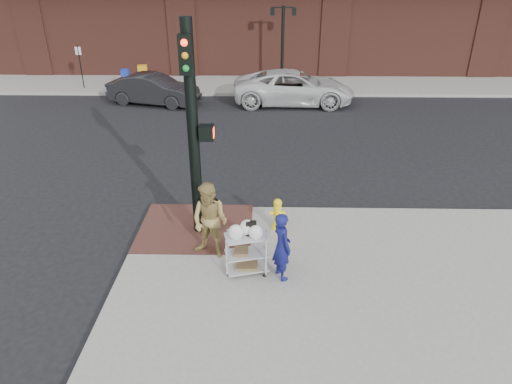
{
  "coord_description": "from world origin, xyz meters",
  "views": [
    {
      "loc": [
        1.11,
        -8.9,
        6.13
      ],
      "look_at": [
        0.92,
        0.73,
        1.25
      ],
      "focal_mm": 32.0,
      "sensor_mm": 36.0,
      "label": 1
    }
  ],
  "objects_px": {
    "traffic_signal_pole": "(194,127)",
    "minivan_white": "(294,88)",
    "pedestrian_tan": "(210,221)",
    "sedan_dark": "(154,89)",
    "lamp_post": "(283,37)",
    "woman_blue": "(282,246)",
    "utility_cart": "(247,250)",
    "fire_hydrant": "(277,214)"
  },
  "relations": [
    {
      "from": "traffic_signal_pole",
      "to": "minivan_white",
      "type": "bearing_deg",
      "value": 76.09
    },
    {
      "from": "utility_cart",
      "to": "woman_blue",
      "type": "bearing_deg",
      "value": -11.66
    },
    {
      "from": "minivan_white",
      "to": "utility_cart",
      "type": "bearing_deg",
      "value": 173.66
    },
    {
      "from": "minivan_white",
      "to": "fire_hydrant",
      "type": "height_order",
      "value": "minivan_white"
    },
    {
      "from": "fire_hydrant",
      "to": "traffic_signal_pole",
      "type": "bearing_deg",
      "value": -176.15
    },
    {
      "from": "traffic_signal_pole",
      "to": "pedestrian_tan",
      "type": "height_order",
      "value": "traffic_signal_pole"
    },
    {
      "from": "lamp_post",
      "to": "woman_blue",
      "type": "relative_size",
      "value": 2.63
    },
    {
      "from": "lamp_post",
      "to": "woman_blue",
      "type": "distance_m",
      "value": 17.14
    },
    {
      "from": "lamp_post",
      "to": "woman_blue",
      "type": "bearing_deg",
      "value": -91.74
    },
    {
      "from": "sedan_dark",
      "to": "fire_hydrant",
      "type": "relative_size",
      "value": 5.22
    },
    {
      "from": "pedestrian_tan",
      "to": "minivan_white",
      "type": "xyz_separation_m",
      "value": [
        2.55,
        12.94,
        -0.25
      ]
    },
    {
      "from": "lamp_post",
      "to": "fire_hydrant",
      "type": "distance_m",
      "value": 15.25
    },
    {
      "from": "traffic_signal_pole",
      "to": "utility_cart",
      "type": "height_order",
      "value": "traffic_signal_pole"
    },
    {
      "from": "traffic_signal_pole",
      "to": "woman_blue",
      "type": "xyz_separation_m",
      "value": [
        1.96,
        -1.82,
        -1.92
      ]
    },
    {
      "from": "woman_blue",
      "to": "utility_cart",
      "type": "distance_m",
      "value": 0.77
    },
    {
      "from": "minivan_white",
      "to": "sedan_dark",
      "type": "bearing_deg",
      "value": 92.51
    },
    {
      "from": "woman_blue",
      "to": "sedan_dark",
      "type": "distance_m",
      "value": 14.66
    },
    {
      "from": "fire_hydrant",
      "to": "woman_blue",
      "type": "bearing_deg",
      "value": -88.82
    },
    {
      "from": "pedestrian_tan",
      "to": "utility_cart",
      "type": "height_order",
      "value": "pedestrian_tan"
    },
    {
      "from": "pedestrian_tan",
      "to": "sedan_dark",
      "type": "distance_m",
      "value": 13.4
    },
    {
      "from": "minivan_white",
      "to": "pedestrian_tan",
      "type": "bearing_deg",
      "value": 169.75
    },
    {
      "from": "lamp_post",
      "to": "woman_blue",
      "type": "xyz_separation_m",
      "value": [
        -0.52,
        -17.05,
        -1.71
      ]
    },
    {
      "from": "woman_blue",
      "to": "sedan_dark",
      "type": "xyz_separation_m",
      "value": [
        -5.67,
        13.52,
        -0.2
      ]
    },
    {
      "from": "fire_hydrant",
      "to": "lamp_post",
      "type": "bearing_deg",
      "value": 87.88
    },
    {
      "from": "sedan_dark",
      "to": "pedestrian_tan",
      "type": "bearing_deg",
      "value": -147.77
    },
    {
      "from": "woman_blue",
      "to": "sedan_dark",
      "type": "bearing_deg",
      "value": -2.88
    },
    {
      "from": "pedestrian_tan",
      "to": "utility_cart",
      "type": "bearing_deg",
      "value": -13.79
    },
    {
      "from": "utility_cart",
      "to": "traffic_signal_pole",
      "type": "bearing_deg",
      "value": 126.38
    },
    {
      "from": "woman_blue",
      "to": "minivan_white",
      "type": "relative_size",
      "value": 0.27
    },
    {
      "from": "lamp_post",
      "to": "minivan_white",
      "type": "height_order",
      "value": "lamp_post"
    },
    {
      "from": "woman_blue",
      "to": "pedestrian_tan",
      "type": "xyz_separation_m",
      "value": [
        -1.56,
        0.77,
        0.13
      ]
    },
    {
      "from": "woman_blue",
      "to": "minivan_white",
      "type": "xyz_separation_m",
      "value": [
        0.99,
        13.71,
        -0.12
      ]
    },
    {
      "from": "minivan_white",
      "to": "utility_cart",
      "type": "height_order",
      "value": "minivan_white"
    },
    {
      "from": "minivan_white",
      "to": "utility_cart",
      "type": "relative_size",
      "value": 4.65
    },
    {
      "from": "pedestrian_tan",
      "to": "sedan_dark",
      "type": "height_order",
      "value": "pedestrian_tan"
    },
    {
      "from": "woman_blue",
      "to": "sedan_dark",
      "type": "relative_size",
      "value": 0.35
    },
    {
      "from": "utility_cart",
      "to": "sedan_dark",
      "type": "bearing_deg",
      "value": 110.26
    },
    {
      "from": "lamp_post",
      "to": "fire_hydrant",
      "type": "relative_size",
      "value": 4.83
    },
    {
      "from": "utility_cart",
      "to": "minivan_white",
      "type": "bearing_deg",
      "value": 82.78
    },
    {
      "from": "sedan_dark",
      "to": "fire_hydrant",
      "type": "bearing_deg",
      "value": -139.7
    },
    {
      "from": "woman_blue",
      "to": "fire_hydrant",
      "type": "height_order",
      "value": "woman_blue"
    },
    {
      "from": "minivan_white",
      "to": "lamp_post",
      "type": "bearing_deg",
      "value": 8.89
    }
  ]
}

